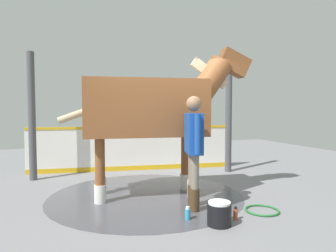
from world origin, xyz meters
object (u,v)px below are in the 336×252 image
(handler, at_px, (194,143))
(bottle_spray, at_px, (236,214))
(wash_bucket, at_px, (219,214))
(bottle_shampoo, at_px, (188,214))
(horse, at_px, (152,109))
(hose_coil, at_px, (262,210))

(handler, height_order, bottle_spray, handler)
(wash_bucket, xyz_separation_m, bottle_shampoo, (-0.34, -0.32, -0.07))
(horse, relative_size, wash_bucket, 10.61)
(horse, xyz_separation_m, bottle_shampoo, (1.34, 0.13, -1.49))
(hose_coil, bearing_deg, horse, -136.13)
(bottle_shampoo, xyz_separation_m, hose_coil, (0.07, 1.22, -0.07))
(bottle_spray, distance_m, hose_coil, 0.61)
(bottle_shampoo, distance_m, bottle_spray, 0.68)
(wash_bucket, bearing_deg, handler, -176.25)
(horse, height_order, hose_coil, horse)
(horse, distance_m, handler, 1.14)
(handler, xyz_separation_m, wash_bucket, (0.74, 0.05, -0.88))
(wash_bucket, bearing_deg, bottle_spray, 107.39)
(wash_bucket, xyz_separation_m, bottle_spray, (-0.10, 0.32, -0.07))
(handler, height_order, wash_bucket, handler)
(bottle_shampoo, height_order, hose_coil, bottle_shampoo)
(bottle_shampoo, bearing_deg, bottle_spray, 69.81)
(bottle_shampoo, height_order, bottle_spray, same)
(wash_bucket, distance_m, hose_coil, 0.95)
(bottle_spray, bearing_deg, handler, -150.14)
(bottle_spray, bearing_deg, hose_coil, 106.09)
(bottle_shampoo, relative_size, hose_coil, 0.36)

